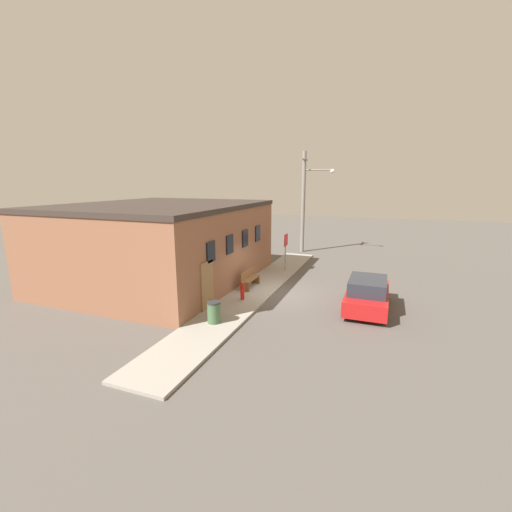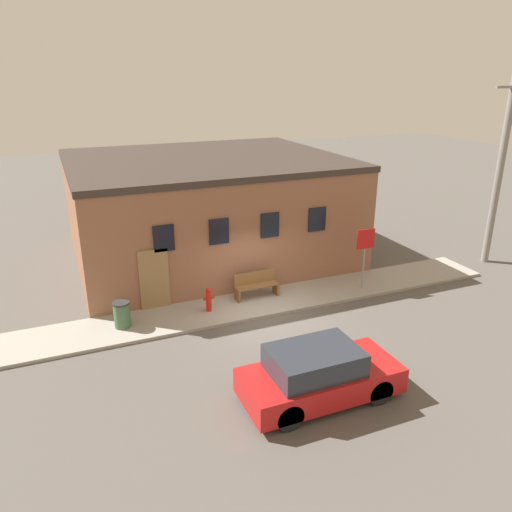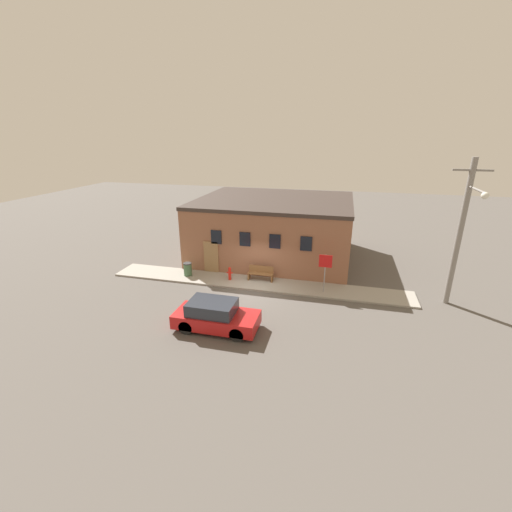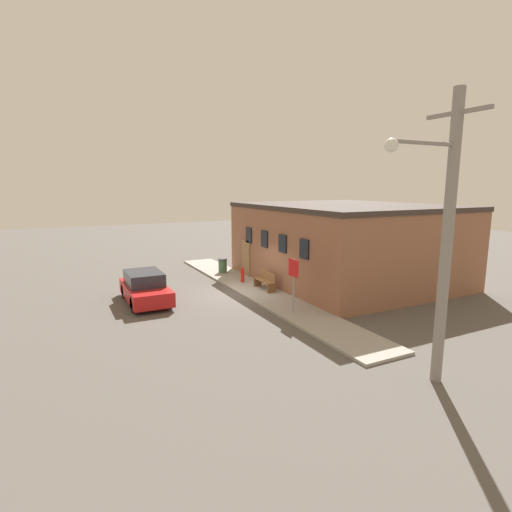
# 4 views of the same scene
# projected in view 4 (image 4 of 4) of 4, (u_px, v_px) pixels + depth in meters

# --- Properties ---
(ground_plane) EXTENTS (80.00, 80.00, 0.00)m
(ground_plane) POSITION_uv_depth(u_px,v_px,m) (238.00, 294.00, 20.05)
(ground_plane) COLOR #56514C
(sidewalk) EXTENTS (18.59, 2.05, 0.11)m
(sidewalk) POSITION_uv_depth(u_px,v_px,m) (256.00, 290.00, 20.49)
(sidewalk) COLOR #9E998E
(sidewalk) RESTS_ON ground
(brick_building) EXTENTS (11.06, 9.30, 4.34)m
(brick_building) POSITION_uv_depth(u_px,v_px,m) (344.00, 243.00, 22.63)
(brick_building) COLOR #8E5B42
(brick_building) RESTS_ON ground
(fire_hydrant) EXTENTS (0.39, 0.18, 0.84)m
(fire_hydrant) POSITION_uv_depth(u_px,v_px,m) (242.00, 275.00, 21.93)
(fire_hydrant) COLOR red
(fire_hydrant) RESTS_ON sidewalk
(stop_sign) EXTENTS (0.73, 0.06, 2.28)m
(stop_sign) POSITION_uv_depth(u_px,v_px,m) (293.00, 275.00, 16.41)
(stop_sign) COLOR gray
(stop_sign) RESTS_ON sidewalk
(bench) EXTENTS (1.56, 0.44, 0.91)m
(bench) POSITION_uv_depth(u_px,v_px,m) (265.00, 281.00, 20.44)
(bench) COLOR brown
(bench) RESTS_ON sidewalk
(trash_bin) EXTENTS (0.54, 0.54, 0.85)m
(trash_bin) POSITION_uv_depth(u_px,v_px,m) (223.00, 265.00, 24.43)
(trash_bin) COLOR #426642
(trash_bin) RESTS_ON sidewalk
(utility_pole) EXTENTS (1.80, 2.46, 7.76)m
(utility_pole) POSITION_uv_depth(u_px,v_px,m) (444.00, 233.00, 10.35)
(utility_pole) COLOR gray
(utility_pole) RESTS_ON ground
(parked_car) EXTENTS (3.98, 1.74, 1.42)m
(parked_car) POSITION_uv_depth(u_px,v_px,m) (145.00, 288.00, 18.49)
(parked_car) COLOR black
(parked_car) RESTS_ON ground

